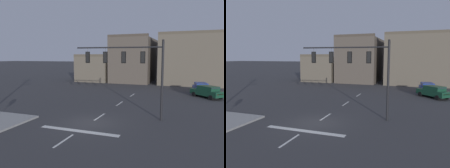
{
  "view_description": "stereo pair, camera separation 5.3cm",
  "coord_description": "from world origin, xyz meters",
  "views": [
    {
      "loc": [
        7.58,
        -15.74,
        5.49
      ],
      "look_at": [
        0.96,
        2.68,
        3.0
      ],
      "focal_mm": 34.71,
      "sensor_mm": 36.0,
      "label": 1
    },
    {
      "loc": [
        7.63,
        -15.72,
        5.49
      ],
      "look_at": [
        0.96,
        2.68,
        3.0
      ],
      "focal_mm": 34.71,
      "sensor_mm": 36.0,
      "label": 2
    }
  ],
  "objects": [
    {
      "name": "ground_plane",
      "position": [
        0.0,
        0.0,
        0.0
      ],
      "size": [
        400.0,
        400.0,
        0.0
      ],
      "primitive_type": "plane",
      "color": "#353538"
    },
    {
      "name": "car_lot_nearside",
      "position": [
        9.93,
        15.39,
        0.86
      ],
      "size": [
        4.32,
        4.44,
        1.61
      ],
      "color": "#143D28",
      "rests_on": "ground"
    },
    {
      "name": "lane_centreline",
      "position": [
        0.0,
        2.0,
        0.0
      ],
      "size": [
        0.16,
        26.4,
        0.01
      ],
      "color": "silver",
      "rests_on": "ground"
    },
    {
      "name": "building_row",
      "position": [
        8.47,
        31.37,
        4.24
      ],
      "size": [
        50.83,
        13.49,
        10.02
      ],
      "color": "#665B4C",
      "rests_on": "ground"
    },
    {
      "name": "stop_bar_paint",
      "position": [
        0.0,
        -2.0,
        0.0
      ],
      "size": [
        6.4,
        0.5,
        0.01
      ],
      "primitive_type": "cube",
      "color": "silver",
      "rests_on": "ground"
    },
    {
      "name": "signal_mast_near_side",
      "position": [
        2.77,
        2.58,
        4.85
      ],
      "size": [
        7.74,
        0.87,
        6.92
      ],
      "color": "black",
      "rests_on": "ground"
    },
    {
      "name": "car_lot_middle",
      "position": [
        9.29,
        18.68,
        0.86
      ],
      "size": [
        2.4,
        4.62,
        1.61
      ],
      "color": "navy",
      "rests_on": "ground"
    }
  ]
}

